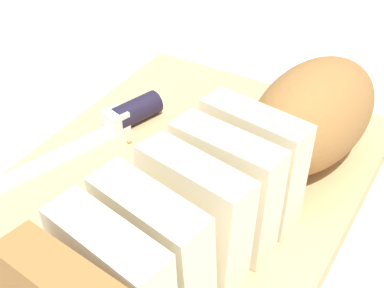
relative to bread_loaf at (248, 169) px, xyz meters
The scene contains 7 objects.
ground_plane 0.10m from the bread_loaf, 109.01° to the right, with size 3.00×3.00×0.00m, color beige.
cutting_board 0.10m from the bread_loaf, 109.01° to the right, with size 0.36×0.30×0.02m, color tan.
bread_loaf is the anchor object (origin of this frame).
bread_knife 0.18m from the bread_loaf, 99.68° to the right, with size 0.25×0.08×0.03m.
crumb_near_knife 0.08m from the bread_loaf, behind, with size 0.01×0.01×0.01m, color tan.
crumb_near_loaf 0.16m from the bread_loaf, 99.41° to the right, with size 0.00×0.00×0.00m, color tan.
crumb_stray_left 0.07m from the bread_loaf, 77.24° to the right, with size 0.01×0.01×0.01m, color tan.
Camera 1 is at (0.35, 0.23, 0.37)m, focal length 53.26 mm.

